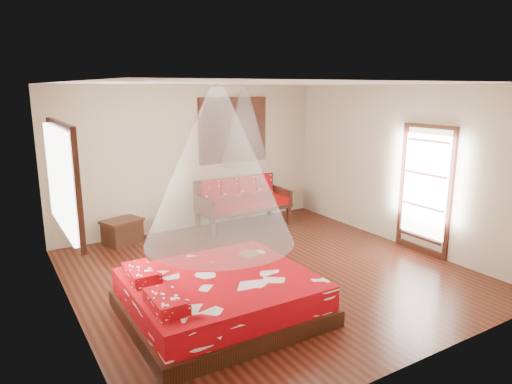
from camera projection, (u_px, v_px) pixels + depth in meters
room at (268, 182)px, 6.62m from camera, size 5.54×5.54×2.84m
bed at (219, 296)px, 5.57m from camera, size 2.23×2.02×0.65m
daybed at (242, 199)px, 9.26m from camera, size 1.85×0.82×0.96m
storage_chest at (122, 231)px, 8.16m from camera, size 0.78×0.68×0.45m
shutter_panel at (233, 130)px, 9.23m from camera, size 1.52×0.06×1.32m
window_left at (65, 179)px, 5.35m from camera, size 0.10×1.74×1.34m
glazed_door at (425, 191)px, 7.57m from camera, size 0.08×1.02×2.16m
wine_tray at (249, 251)px, 6.23m from camera, size 0.27×0.27×0.21m
mosquito_net_main at (218, 167)px, 5.22m from camera, size 1.77×1.77×1.80m
mosquito_net_daybed at (245, 127)px, 8.82m from camera, size 0.94×0.94×1.50m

